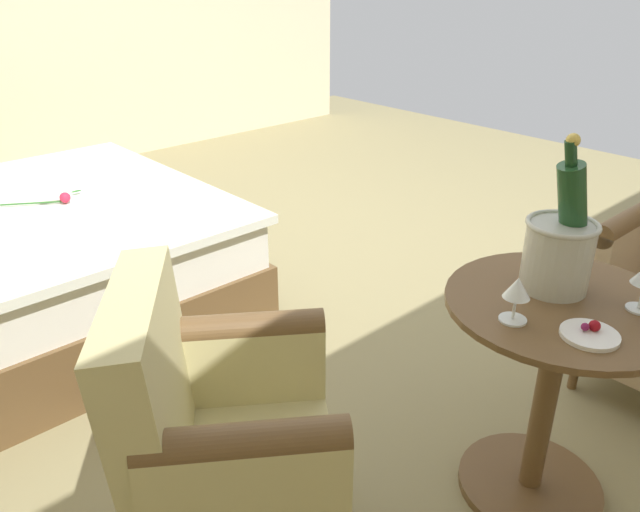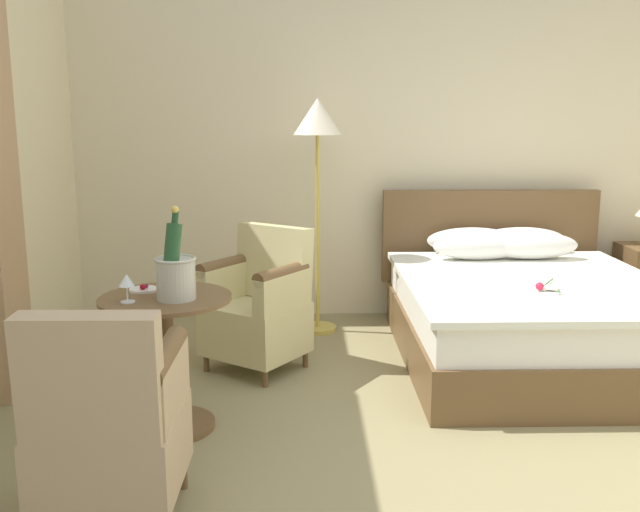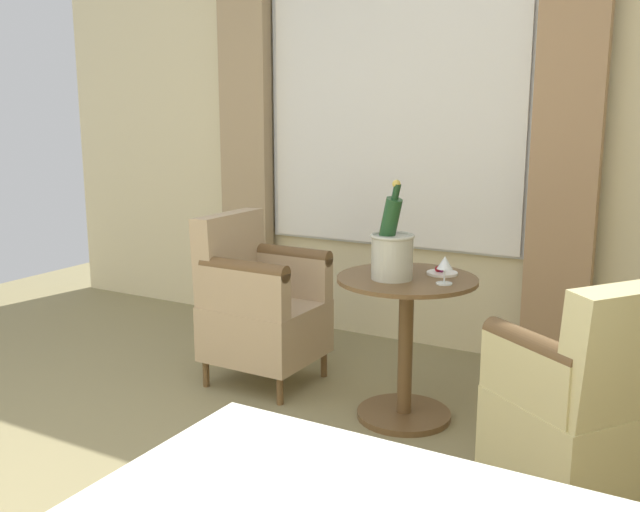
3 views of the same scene
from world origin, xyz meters
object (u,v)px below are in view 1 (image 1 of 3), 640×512
snack_plate (590,334)px  armchair_by_window (225,460)px  side_table_round (547,389)px  wine_glass_near_bucket (517,291)px  champagne_bucket (560,245)px

snack_plate → armchair_by_window: bearing=54.9°
armchair_by_window → side_table_round: bearing=-114.6°
side_table_round → armchair_by_window: armchair_by_window is taller
wine_glass_near_bucket → armchair_by_window: 0.87m
side_table_round → snack_plate: snack_plate is taller
champagne_bucket → armchair_by_window: champagne_bucket is taller
wine_glass_near_bucket → snack_plate: 0.21m
champagne_bucket → wine_glass_near_bucket: size_ratio=3.60×
champagne_bucket → wine_glass_near_bucket: champagne_bucket is taller
wine_glass_near_bucket → snack_plate: bearing=-156.8°
champagne_bucket → snack_plate: bearing=138.7°
snack_plate → armchair_by_window: size_ratio=0.16×
side_table_round → wine_glass_near_bucket: (0.04, 0.20, 0.39)m
side_table_round → armchair_by_window: size_ratio=0.78×
side_table_round → wine_glass_near_bucket: bearing=77.8°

